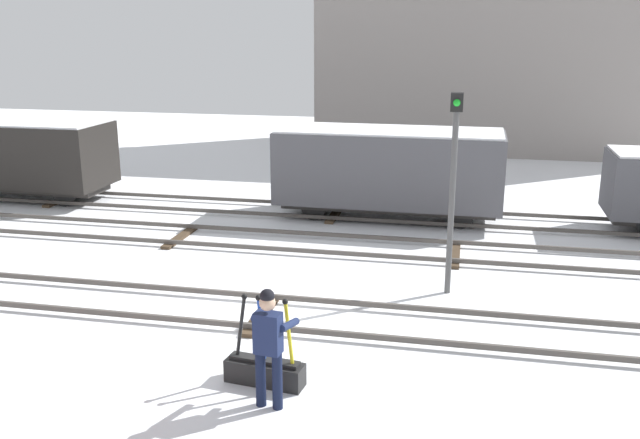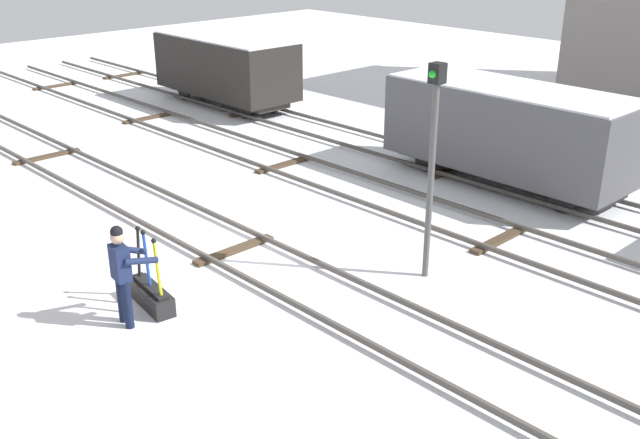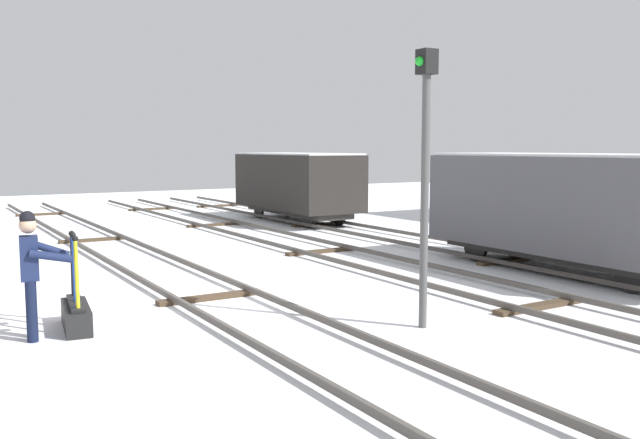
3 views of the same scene
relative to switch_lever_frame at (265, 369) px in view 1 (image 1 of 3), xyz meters
The scene contains 10 objects.
ground_plane 2.59m from the switch_lever_frame, 107.76° to the left, with size 60.00×60.00×0.00m, color white.
track_main_line 2.58m from the switch_lever_frame, 107.76° to the left, with size 44.00×1.94×0.18m.
track_siding_near 6.96m from the switch_lever_frame, 96.50° to the left, with size 44.00×1.94×0.18m.
track_siding_far 10.03m from the switch_lever_frame, 94.50° to the left, with size 44.00×1.94×0.18m.
switch_lever_frame is the anchor object (origin of this frame).
rail_worker 1.03m from the switch_lever_frame, 67.17° to the right, with size 0.60×0.72×1.82m.
signal_post 5.65m from the switch_lever_frame, 59.45° to the left, with size 0.24×0.32×4.11m.
apartment_building 24.09m from the switch_lever_frame, 80.66° to the left, with size 15.36×5.86×9.95m.
freight_car_mid_siding 14.92m from the switch_lever_frame, 137.73° to the left, with size 5.77×2.34×2.50m.
freight_car_far_end 10.10m from the switch_lever_frame, 85.67° to the left, with size 6.33×2.38×2.57m.
Camera 1 is at (3.63, -11.79, 5.33)m, focal length 39.13 mm.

